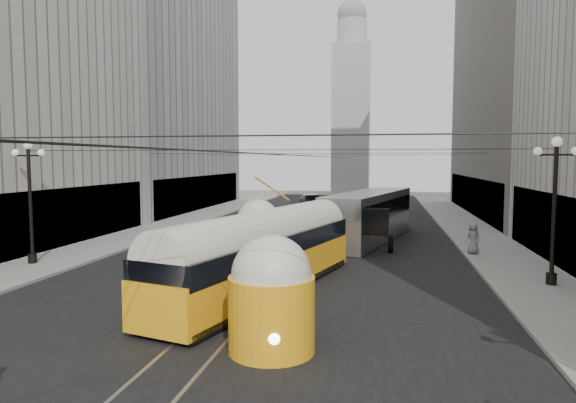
% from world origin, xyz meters
% --- Properties ---
extents(road, '(20.00, 85.00, 0.02)m').
position_xyz_m(road, '(0.00, 32.50, 0.00)').
color(road, black).
rests_on(road, ground).
extents(sidewalk_left, '(4.00, 72.00, 0.15)m').
position_xyz_m(sidewalk_left, '(-12.00, 36.00, 0.07)').
color(sidewalk_left, gray).
rests_on(sidewalk_left, ground).
extents(sidewalk_right, '(4.00, 72.00, 0.15)m').
position_xyz_m(sidewalk_right, '(12.00, 36.00, 0.07)').
color(sidewalk_right, gray).
rests_on(sidewalk_right, ground).
extents(rail_left, '(0.12, 85.00, 0.04)m').
position_xyz_m(rail_left, '(-0.75, 32.50, 0.00)').
color(rail_left, gray).
rests_on(rail_left, ground).
extents(rail_right, '(0.12, 85.00, 0.04)m').
position_xyz_m(rail_right, '(0.75, 32.50, 0.00)').
color(rail_right, gray).
rests_on(rail_right, ground).
extents(building_left_far, '(12.60, 28.60, 28.60)m').
position_xyz_m(building_left_far, '(-19.99, 48.00, 14.31)').
color(building_left_far, '#999999').
rests_on(building_left_far, ground).
extents(building_right_far, '(12.60, 32.60, 32.60)m').
position_xyz_m(building_right_far, '(20.00, 48.00, 16.31)').
color(building_right_far, '#514C47').
rests_on(building_right_far, ground).
extents(distant_tower, '(6.00, 6.00, 31.36)m').
position_xyz_m(distant_tower, '(0.00, 80.00, 14.97)').
color(distant_tower, '#B2AFA8').
rests_on(distant_tower, ground).
extents(lamppost_left_mid, '(1.86, 0.44, 6.37)m').
position_xyz_m(lamppost_left_mid, '(-12.60, 18.00, 3.74)').
color(lamppost_left_mid, black).
rests_on(lamppost_left_mid, sidewalk_left).
extents(lamppost_right_mid, '(1.86, 0.44, 6.37)m').
position_xyz_m(lamppost_right_mid, '(12.60, 18.00, 3.74)').
color(lamppost_right_mid, black).
rests_on(lamppost_right_mid, sidewalk_right).
extents(catenary, '(25.00, 72.00, 0.23)m').
position_xyz_m(catenary, '(0.12, 31.49, 5.88)').
color(catenary, black).
rests_on(catenary, ground).
extents(streetcar, '(6.06, 15.29, 3.46)m').
position_xyz_m(streetcar, '(0.50, 14.91, 1.69)').
color(streetcar, '#FFA916').
rests_on(streetcar, ground).
extents(city_bus, '(5.92, 13.58, 3.34)m').
position_xyz_m(city_bus, '(4.49, 29.77, 1.83)').
color(city_bus, gray).
rests_on(city_bus, ground).
extents(sedan_white_far, '(3.25, 4.60, 1.34)m').
position_xyz_m(sedan_white_far, '(3.33, 45.44, 0.61)').
color(sedan_white_far, silver).
rests_on(sedan_white_far, ground).
extents(sedan_dark_far, '(3.15, 4.84, 1.42)m').
position_xyz_m(sedan_dark_far, '(-3.19, 54.85, 0.64)').
color(sedan_dark_far, black).
rests_on(sedan_dark_far, ground).
extents(pedestrian_sidewalk_right, '(1.02, 0.84, 1.81)m').
position_xyz_m(pedestrian_sidewalk_right, '(10.50, 25.04, 1.05)').
color(pedestrian_sidewalk_right, gray).
rests_on(pedestrian_sidewalk_right, sidewalk_right).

